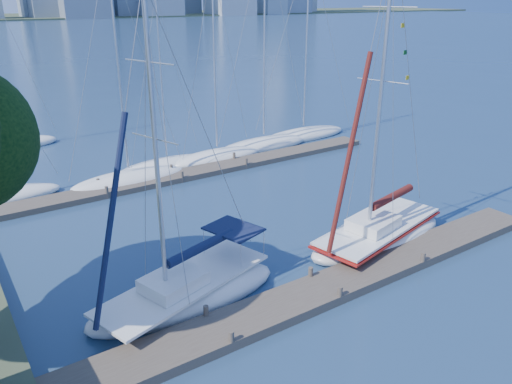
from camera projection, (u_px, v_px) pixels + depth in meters
ground at (324, 294)px, 20.51m from camera, size 700.00×700.00×0.00m
near_dock at (324, 290)px, 20.44m from camera, size 26.00×2.00×0.40m
far_dock at (190, 174)px, 33.84m from camera, size 30.00×1.80×0.36m
sailboat_navy at (185, 281)px, 19.58m from camera, size 8.50×4.87×12.44m
sailboat_maroon at (379, 221)px, 24.37m from camera, size 8.73×4.44×14.42m
bg_boat_1 at (129, 179)px, 32.52m from camera, size 7.87×3.04×14.52m
bg_boat_2 at (167, 164)px, 35.73m from camera, size 7.07×4.45×11.90m
bg_boat_3 at (217, 157)px, 37.07m from camera, size 7.71×4.82×14.02m
bg_boat_4 at (264, 144)px, 40.11m from camera, size 8.31×2.53×16.65m
bg_boat_5 at (303, 135)px, 42.95m from camera, size 8.99×4.78×15.74m
bg_boat_6 at (11, 144)px, 40.17m from camera, size 7.34×3.67×14.50m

